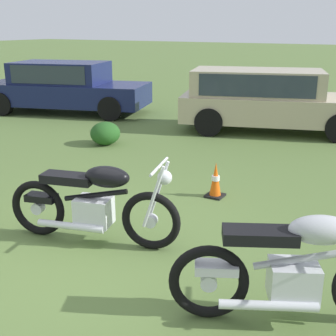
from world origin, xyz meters
name	(u,v)px	position (x,y,z in m)	size (l,w,h in m)	color
ground_plane	(80,253)	(0.00, 0.00, 0.00)	(120.00, 120.00, 0.00)	#567038
motorcycle_black	(94,203)	(-0.04, 0.32, 0.48)	(2.03, 0.88, 1.02)	black
motorcycle_silver	(295,269)	(2.33, 0.02, 0.49)	(1.86, 1.15, 1.02)	black
car_navy	(64,85)	(-5.94, 6.20, 0.80)	(4.90, 3.02, 1.43)	#161E4C
car_beige	(265,96)	(-0.25, 6.84, 0.83)	(4.54, 2.93, 1.43)	#BCAD8C
traffic_cone	(216,181)	(0.56, 2.33, 0.24)	(0.25, 0.25, 0.52)	#EA590F
shrub_low	(105,133)	(-2.69, 3.90, 0.24)	(0.61, 0.65, 0.48)	#23531E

